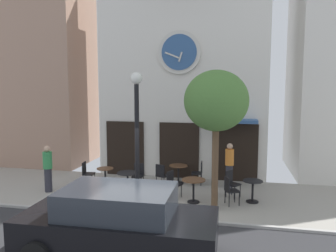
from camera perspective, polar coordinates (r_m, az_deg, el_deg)
ground_plane at (r=9.06m, az=-7.34°, el=-17.76°), size 24.01×10.79×0.13m
clock_building at (r=14.74m, az=2.94°, el=13.28°), size 7.01×3.95×10.50m
neighbor_building_left at (r=18.00m, az=-22.75°, el=14.51°), size 5.57×3.17×12.68m
street_lamp at (r=10.07m, az=-5.41°, el=-2.45°), size 0.36×0.36×4.18m
street_tree at (r=9.77m, az=8.37°, el=4.17°), size 1.91×1.72×4.24m
cafe_table_rightmost at (r=12.61m, az=-10.87°, el=-8.32°), size 0.62×0.62×0.74m
cafe_table_center at (r=11.75m, az=-7.04°, el=-9.00°), size 0.75×0.75×0.76m
cafe_table_center_right at (r=12.89m, az=1.83°, el=-7.74°), size 0.72×0.72×0.72m
cafe_table_center_left at (r=10.82m, az=4.47°, el=-10.28°), size 0.77×0.77×0.77m
cafe_table_near_door at (r=11.19m, az=14.51°, el=-10.33°), size 0.64×0.64×0.72m
cafe_chair_facing_wall at (r=12.31m, az=-1.13°, el=-8.34°), size 0.52×0.52×0.90m
cafe_chair_near_lamp at (r=11.28m, az=0.78°, el=-9.74°), size 0.52×0.52×0.90m
cafe_chair_near_tree at (r=12.44m, az=-5.17°, el=-8.22°), size 0.41×0.41×0.90m
cafe_chair_under_awning at (r=11.56m, az=10.95°, el=-9.46°), size 0.56×0.56×0.90m
cafe_chair_corner at (r=12.77m, az=5.42°, el=-7.82°), size 0.42×0.42×0.90m
cafe_chair_by_entrance at (r=13.01m, az=-13.97°, el=-7.72°), size 0.45×0.45×0.90m
cafe_chair_outer at (r=10.78m, az=10.70°, el=-10.65°), size 0.53×0.53×0.90m
pedestrian_orange at (r=12.52m, az=10.64°, el=-6.64°), size 0.45×0.45×1.67m
pedestrian_green at (r=12.57m, az=-20.18°, el=-6.88°), size 0.45×0.45×1.67m
parked_car_black at (r=7.57m, az=-8.65°, el=-16.34°), size 4.33×2.08×1.55m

